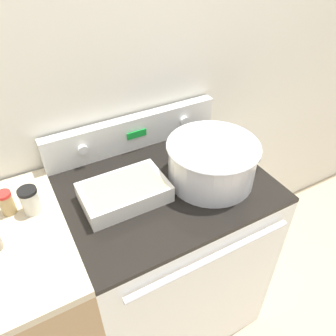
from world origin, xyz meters
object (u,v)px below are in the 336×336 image
at_px(casserole_dish, 124,192).
at_px(ladle, 249,155).
at_px(spice_jar_red_cap, 6,203).
at_px(spice_jar_black_cap, 30,200).
at_px(mixing_bowl, 212,160).

height_order(casserole_dish, ladle, same).
xyz_separation_m(ladle, spice_jar_red_cap, (-0.95, 0.16, 0.03)).
bearing_deg(ladle, spice_jar_red_cap, 170.40).
bearing_deg(casserole_dish, ladle, -3.64).
bearing_deg(spice_jar_black_cap, ladle, -8.24).
bearing_deg(mixing_bowl, casserole_dish, 170.83).
relative_size(casserole_dish, ladle, 0.97).
xyz_separation_m(ladle, spice_jar_black_cap, (-0.87, 0.13, 0.03)).
distance_m(casserole_dish, ladle, 0.56).
bearing_deg(ladle, mixing_bowl, -174.58).
bearing_deg(casserole_dish, spice_jar_black_cap, 163.78).
bearing_deg(casserole_dish, mixing_bowl, -9.17).
bearing_deg(ladle, spice_jar_black_cap, 171.76).
bearing_deg(mixing_bowl, spice_jar_black_cap, 167.44).
bearing_deg(ladle, casserole_dish, 176.36).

